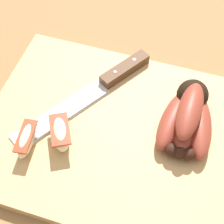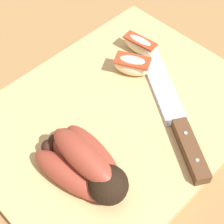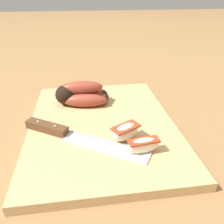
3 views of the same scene
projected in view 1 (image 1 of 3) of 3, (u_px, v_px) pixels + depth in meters
ground_plane at (123, 131)px, 0.61m from camera, size 6.00×6.00×0.00m
cutting_board at (116, 134)px, 0.60m from camera, size 0.43×0.33×0.02m
banana_bunch at (188, 116)px, 0.57m from camera, size 0.10×0.14×0.06m
chefs_knife at (104, 84)px, 0.63m from camera, size 0.17×0.25×0.02m
apple_wedge_near at (27, 139)px, 0.56m from camera, size 0.03×0.07×0.03m
apple_wedge_middle at (61, 133)px, 0.56m from camera, size 0.05×0.07×0.04m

